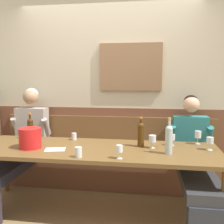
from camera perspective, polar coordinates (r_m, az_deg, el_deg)
The scene contains 20 objects.
ground_plane at distance 3.04m, azimuth -4.26°, elevation -21.95°, with size 6.80×6.80×0.02m, color olive.
room_wall_back at distance 3.72m, azimuth -0.66°, elevation 6.28°, with size 6.80×0.12×2.80m.
wood_wainscot_panel at distance 3.78m, azimuth -0.84°, elevation -7.07°, with size 6.80×0.03×1.06m, color brown.
wall_bench at distance 3.66m, azimuth -1.38°, elevation -11.67°, with size 2.97×0.42×0.94m.
dining_table at distance 2.85m, azimuth -3.99°, elevation -9.19°, with size 2.67×0.87×0.73m.
person_center_left_seat at distance 3.54m, azimuth -19.65°, elevation -6.79°, with size 0.53×1.33×1.34m.
person_left_seat at distance 3.16m, azimuth 17.66°, elevation -9.09°, with size 0.54×1.33×1.27m.
ice_bucket at distance 2.94m, azimuth -17.54°, elevation -5.48°, with size 0.24×0.24×0.22m, color red.
wine_bottle_amber_mid at distance 2.64m, azimuth 12.39°, elevation -5.70°, with size 0.07×0.07×0.37m.
wine_bottle_green_tall at distance 2.87m, azimuth 6.36°, elevation -4.75°, with size 0.07×0.07×0.33m.
wine_bottle_clear_water at distance 3.34m, azimuth -17.49°, elevation -3.35°, with size 0.07×0.07×0.33m.
wine_glass_near_bucket at distance 2.92m, azimuth 20.73°, elevation -6.01°, with size 0.07×0.07×0.14m.
wine_glass_center_rear at distance 2.45m, azimuth 1.64°, elevation -8.24°, with size 0.06×0.06×0.13m.
wine_glass_center_front at distance 3.13m, azimuth 18.36°, elevation -4.83°, with size 0.07×0.07×0.15m.
wine_glass_left_end at distance 2.84m, azimuth 8.87°, elevation -5.94°, with size 0.08×0.08×0.14m.
wine_glass_by_bottle at distance 2.99m, azimuth 13.09°, elevation -5.59°, with size 0.06×0.06×0.13m.
wine_glass_mid_right at distance 3.21m, azimuth -17.95°, elevation -4.59°, with size 0.06×0.06×0.14m.
water_tumbler_center at distance 3.22m, azimuth -8.35°, elevation -5.32°, with size 0.06×0.06×0.08m, color silver.
water_tumbler_left at distance 2.52m, azimuth -7.38°, elevation -8.76°, with size 0.07×0.07×0.10m, color silver.
tasting_sheet_left_guest at distance 2.84m, azimuth -12.38°, elevation -8.03°, with size 0.21×0.15×0.00m, color white.
Camera 1 is at (0.60, -2.58, 1.49)m, focal length 41.60 mm.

